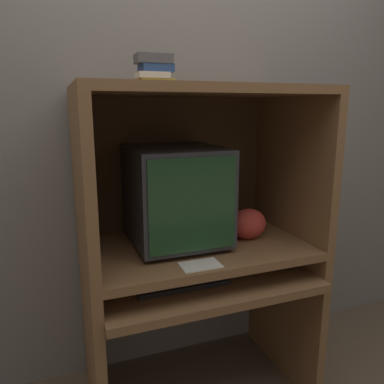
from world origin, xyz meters
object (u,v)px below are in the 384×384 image
at_px(crt_monitor, 176,194).
at_px(keyboard, 180,281).
at_px(book_stack, 154,71).
at_px(snack_bag, 248,224).
at_px(mouse, 235,271).

height_order(crt_monitor, keyboard, crt_monitor).
xyz_separation_m(crt_monitor, book_stack, (-0.08, 0.02, 0.52)).
xyz_separation_m(crt_monitor, snack_bag, (0.33, -0.07, -0.15)).
distance_m(mouse, snack_bag, 0.23).
relative_size(keyboard, mouse, 5.47).
bearing_deg(book_stack, keyboard, -77.04).
relative_size(mouse, snack_bag, 0.41).
relative_size(snack_bag, book_stack, 1.14).
distance_m(crt_monitor, snack_bag, 0.37).
xyz_separation_m(snack_bag, book_stack, (-0.41, 0.09, 0.68)).
distance_m(keyboard, book_stack, 0.88).
height_order(mouse, book_stack, book_stack).
distance_m(crt_monitor, book_stack, 0.53).
bearing_deg(mouse, keyboard, -179.38).
xyz_separation_m(crt_monitor, mouse, (0.22, -0.16, -0.33)).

